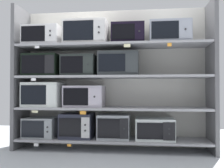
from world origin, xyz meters
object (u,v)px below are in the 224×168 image
at_px(microwave_0, 41,127).
at_px(microwave_4, 44,95).
at_px(microwave_11, 128,34).
at_px(microwave_9, 44,37).
at_px(microwave_8, 119,64).
at_px(microwave_2, 114,126).
at_px(microwave_5, 84,96).
at_px(microwave_6, 43,66).
at_px(microwave_7, 79,66).
at_px(microwave_12, 170,33).
at_px(microwave_1, 77,125).
at_px(microwave_3, 155,129).
at_px(microwave_10, 87,34).

bearing_deg(microwave_0, microwave_4, 0.52).
bearing_deg(microwave_11, microwave_9, -179.99).
relative_size(microwave_0, microwave_8, 0.82).
bearing_deg(microwave_0, microwave_2, 0.01).
xyz_separation_m(microwave_5, microwave_6, (-0.59, -0.00, 0.43)).
xyz_separation_m(microwave_6, microwave_9, (0.01, 0.00, 0.40)).
bearing_deg(microwave_7, microwave_12, 0.00).
xyz_separation_m(microwave_2, microwave_12, (0.73, 0.00, 1.24)).
xyz_separation_m(microwave_5, microwave_12, (1.14, 0.00, 0.84)).
relative_size(microwave_1, microwave_8, 0.82).
height_order(microwave_0, microwave_3, microwave_3).
relative_size(microwave_5, microwave_12, 1.00).
relative_size(microwave_1, microwave_10, 0.75).
bearing_deg(microwave_3, microwave_11, 179.99).
bearing_deg(microwave_6, microwave_12, 0.00).
relative_size(microwave_10, microwave_12, 1.10).
height_order(microwave_11, microwave_12, microwave_12).
distance_m(microwave_0, microwave_2, 1.02).
xyz_separation_m(microwave_2, microwave_10, (-0.38, -0.00, 1.26)).
bearing_deg(microwave_11, microwave_10, -179.97).
relative_size(microwave_5, microwave_9, 1.06).
distance_m(microwave_8, microwave_12, 0.78).
bearing_deg(microwave_2, microwave_0, -179.99).
height_order(microwave_2, microwave_7, microwave_7).
xyz_separation_m(microwave_3, microwave_7, (-1.02, -0.00, 0.84)).
relative_size(microwave_0, microwave_12, 0.82).
height_order(microwave_6, microwave_11, microwave_11).
xyz_separation_m(microwave_11, microwave_12, (0.54, -0.00, 0.01)).
relative_size(microwave_2, microwave_3, 0.84).
bearing_deg(microwave_12, microwave_9, -180.00).
xyz_separation_m(microwave_4, microwave_11, (1.17, 0.00, 0.81)).
bearing_deg(microwave_9, microwave_11, 0.01).
height_order(microwave_1, microwave_4, microwave_4).
bearing_deg(microwave_10, microwave_6, 180.00).
height_order(microwave_10, microwave_11, microwave_10).
height_order(microwave_6, microwave_9, microwave_9).
relative_size(microwave_7, microwave_8, 0.85).
distance_m(microwave_3, microwave_11, 1.30).
distance_m(microwave_0, microwave_6, 0.86).
relative_size(microwave_0, microwave_5, 0.82).
height_order(microwave_0, microwave_5, microwave_5).
xyz_separation_m(microwave_2, microwave_3, (0.54, 0.00, -0.02)).
distance_m(microwave_4, microwave_7, 0.64).
bearing_deg(microwave_6, microwave_11, 0.01).
distance_m(microwave_1, microwave_10, 1.26).
bearing_deg(microwave_9, microwave_3, 0.00).
relative_size(microwave_2, microwave_12, 0.80).
xyz_separation_m(microwave_2, microwave_4, (-0.98, 0.00, 0.42)).
bearing_deg(microwave_6, microwave_1, 0.03).
relative_size(microwave_1, microwave_4, 0.86).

